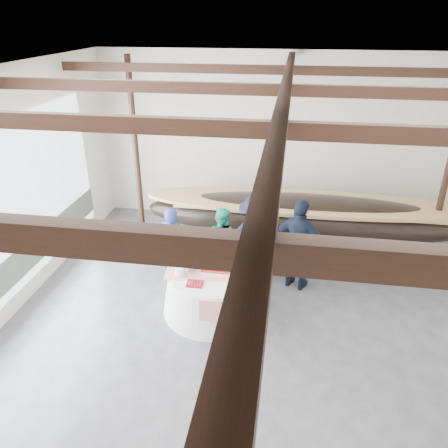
# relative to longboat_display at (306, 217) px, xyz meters

# --- Properties ---
(floor) EXTENTS (10.00, 12.00, 0.01)m
(floor) POSITION_rel_longboat_display_xyz_m (-0.58, -4.20, -0.93)
(floor) COLOR #3D3D42
(floor) RESTS_ON ground
(wall_back) EXTENTS (10.00, 0.02, 4.50)m
(wall_back) POSITION_rel_longboat_display_xyz_m (-0.58, 1.80, 1.32)
(wall_back) COLOR silver
(wall_back) RESTS_ON ground
(ceiling) EXTENTS (10.00, 12.00, 0.01)m
(ceiling) POSITION_rel_longboat_display_xyz_m (-0.58, -4.20, 3.57)
(ceiling) COLOR white
(ceiling) RESTS_ON wall_back
(pavilion_structure) EXTENTS (9.80, 11.76, 4.50)m
(pavilion_structure) POSITION_rel_longboat_display_xyz_m (-0.58, -3.46, 3.08)
(pavilion_structure) COLOR black
(pavilion_structure) RESTS_ON ground
(open_bay) EXTENTS (0.03, 7.00, 3.20)m
(open_bay) POSITION_rel_longboat_display_xyz_m (-5.53, -3.20, 0.90)
(open_bay) COLOR silver
(open_bay) RESTS_ON ground
(longboat_display) EXTENTS (7.73, 1.55, 1.45)m
(longboat_display) POSITION_rel_longboat_display_xyz_m (0.00, 0.00, 0.00)
(longboat_display) COLOR black
(longboat_display) RESTS_ON ground
(banquet_table) EXTENTS (1.95, 1.95, 0.84)m
(banquet_table) POSITION_rel_longboat_display_xyz_m (-1.77, -2.66, -0.51)
(banquet_table) COLOR silver
(banquet_table) RESTS_ON ground
(tabletop_items) EXTENTS (1.85, 0.95, 0.40)m
(tabletop_items) POSITION_rel_longboat_display_xyz_m (-1.79, -2.54, 0.06)
(tabletop_items) COLOR red
(tabletop_items) RESTS_ON banquet_table
(guest_woman_blue) EXTENTS (0.62, 0.43, 1.65)m
(guest_woman_blue) POSITION_rel_longboat_display_xyz_m (-2.85, -1.59, -0.10)
(guest_woman_blue) COLOR navy
(guest_woman_blue) RESTS_ON ground
(guest_woman_teal) EXTENTS (0.91, 0.82, 1.53)m
(guest_woman_teal) POSITION_rel_longboat_display_xyz_m (-1.84, -1.16, -0.16)
(guest_woman_teal) COLOR #20A681
(guest_woman_teal) RESTS_ON ground
(guest_man_left) EXTENTS (1.39, 1.09, 1.89)m
(guest_man_left) POSITION_rel_longboat_display_xyz_m (-1.12, -1.27, 0.02)
(guest_man_left) COLOR black
(guest_man_left) RESTS_ON ground
(guest_man_right) EXTENTS (1.27, 0.90, 2.00)m
(guest_man_right) POSITION_rel_longboat_display_xyz_m (-0.16, -1.59, 0.07)
(guest_man_right) COLOR black
(guest_man_right) RESTS_ON ground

